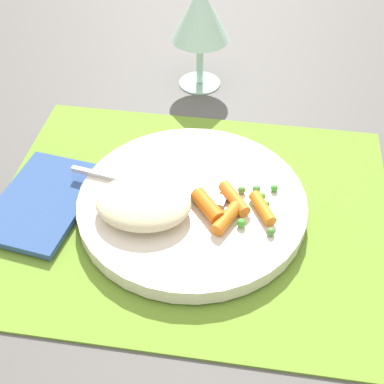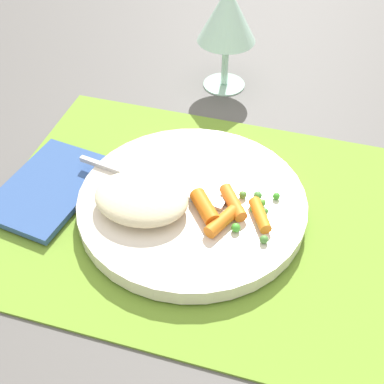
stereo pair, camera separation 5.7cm
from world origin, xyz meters
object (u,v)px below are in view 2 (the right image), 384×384
(carrot_portion, at_px, (226,211))
(napkin, at_px, (49,187))
(fork, at_px, (164,187))
(plate, at_px, (192,204))
(rice_mound, at_px, (141,198))
(wine_glass, at_px, (227,17))

(carrot_portion, distance_m, napkin, 0.21)
(fork, xyz_separation_m, napkin, (-0.14, -0.02, -0.02))
(carrot_portion, height_order, fork, carrot_portion)
(plate, height_order, rice_mound, rice_mound)
(plate, height_order, napkin, plate)
(rice_mound, xyz_separation_m, wine_glass, (0.02, 0.30, 0.07))
(plate, bearing_deg, napkin, -174.67)
(plate, distance_m, fork, 0.04)
(carrot_portion, bearing_deg, rice_mound, -171.88)
(carrot_portion, bearing_deg, napkin, -179.92)
(carrot_portion, relative_size, fork, 0.51)
(plate, xyz_separation_m, fork, (-0.03, 0.01, 0.01))
(plate, xyz_separation_m, napkin, (-0.17, -0.02, -0.01))
(carrot_portion, height_order, wine_glass, wine_glass)
(wine_glass, height_order, napkin, wine_glass)
(carrot_portion, bearing_deg, fork, 164.19)
(rice_mound, relative_size, wine_glass, 0.68)
(rice_mound, relative_size, napkin, 0.71)
(plate, relative_size, carrot_portion, 2.69)
(rice_mound, xyz_separation_m, carrot_portion, (0.09, 0.01, -0.01))
(carrot_portion, bearing_deg, plate, 159.59)
(rice_mound, distance_m, wine_glass, 0.31)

